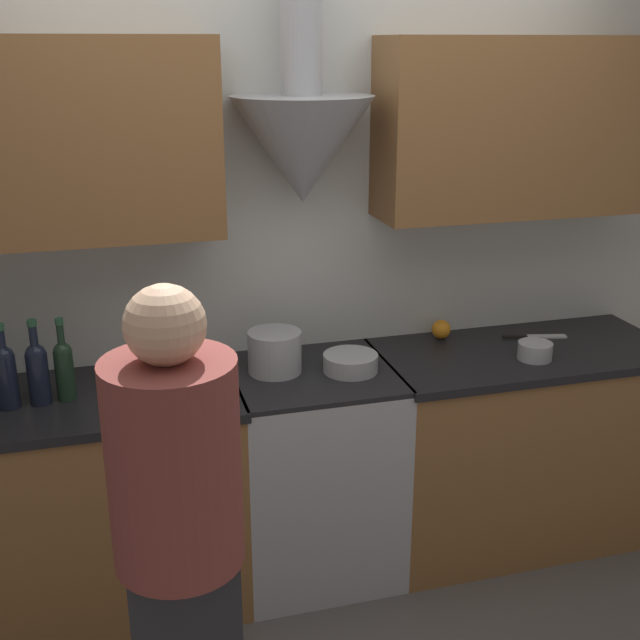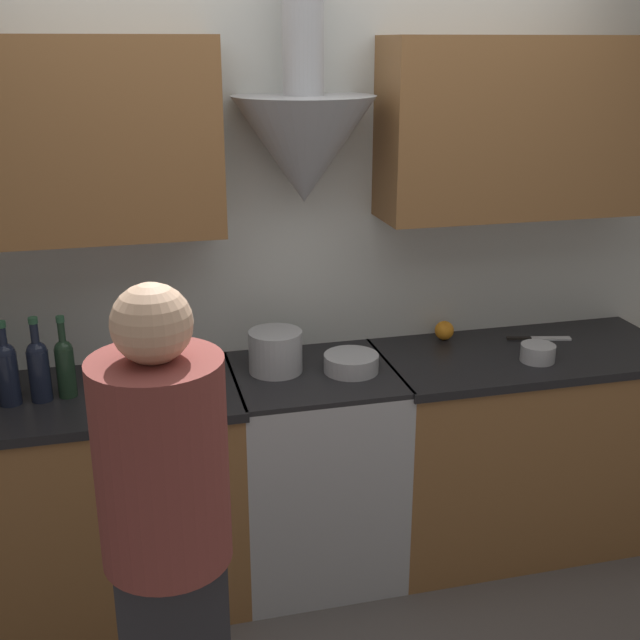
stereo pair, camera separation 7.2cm
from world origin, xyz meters
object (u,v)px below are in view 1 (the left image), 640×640
object	(u,v)px
mixing_bowl	(351,363)
person_foreground_left	(181,572)
stove_range	(313,471)
orange_fruit	(441,329)
saucepan	(535,351)
wine_bottle_6	(64,367)
wine_bottle_4	(5,373)
wine_bottle_5	(38,370)
stock_pot	(275,352)

from	to	relation	value
mixing_bowl	person_foreground_left	size ratio (longest dim) A/B	0.13
stove_range	orange_fruit	world-z (taller)	orange_fruit
saucepan	wine_bottle_6	bearing A→B (deg)	176.53
stove_range	wine_bottle_4	distance (m)	1.26
wine_bottle_4	saucepan	world-z (taller)	wine_bottle_4
wine_bottle_5	stock_pot	world-z (taller)	wine_bottle_5
stove_range	saucepan	bearing A→B (deg)	-7.13
wine_bottle_6	wine_bottle_5	bearing A→B (deg)	-171.22
stove_range	wine_bottle_4	world-z (taller)	wine_bottle_4
stock_pot	mixing_bowl	bearing A→B (deg)	-14.52
mixing_bowl	person_foreground_left	bearing A→B (deg)	-125.11
wine_bottle_6	orange_fruit	world-z (taller)	wine_bottle_6
wine_bottle_4	wine_bottle_5	xyz separation A→B (m)	(0.11, 0.01, -0.00)
stove_range	mixing_bowl	bearing A→B (deg)	-12.88
stove_range	orange_fruit	distance (m)	0.83
stove_range	wine_bottle_6	size ratio (longest dim) A/B	2.89
stove_range	wine_bottle_6	xyz separation A→B (m)	(-0.93, -0.00, 0.57)
wine_bottle_5	stove_range	bearing A→B (deg)	0.91
wine_bottle_5	wine_bottle_6	world-z (taller)	wine_bottle_5
mixing_bowl	saucepan	size ratio (longest dim) A/B	1.55
wine_bottle_4	mixing_bowl	world-z (taller)	wine_bottle_4
wine_bottle_6	saucepan	distance (m)	1.85
wine_bottle_6	stove_range	bearing A→B (deg)	0.15
wine_bottle_4	person_foreground_left	size ratio (longest dim) A/B	0.19
wine_bottle_4	saucepan	size ratio (longest dim) A/B	2.24
mixing_bowl	orange_fruit	bearing A→B (deg)	26.43
stock_pot	saucepan	world-z (taller)	stock_pot
wine_bottle_4	wine_bottle_5	bearing A→B (deg)	3.55
stove_range	person_foreground_left	distance (m)	1.40
wine_bottle_6	wine_bottle_4	bearing A→B (deg)	-174.04
wine_bottle_4	wine_bottle_5	world-z (taller)	wine_bottle_5
wine_bottle_5	wine_bottle_6	size ratio (longest dim) A/B	1.02
wine_bottle_4	stock_pot	size ratio (longest dim) A/B	1.49
saucepan	person_foreground_left	size ratio (longest dim) A/B	0.09
person_foreground_left	mixing_bowl	bearing A→B (deg)	54.89
wine_bottle_4	orange_fruit	size ratio (longest dim) A/B	3.75
orange_fruit	wine_bottle_6	bearing A→B (deg)	-172.19
wine_bottle_5	wine_bottle_4	bearing A→B (deg)	-176.45
stock_pot	mixing_bowl	xyz separation A→B (m)	(0.29, -0.07, -0.05)
saucepan	person_foreground_left	bearing A→B (deg)	-146.24
wine_bottle_4	person_foreground_left	world-z (taller)	person_foreground_left
wine_bottle_5	mixing_bowl	distance (m)	1.17
wine_bottle_6	person_foreground_left	world-z (taller)	person_foreground_left
orange_fruit	person_foreground_left	size ratio (longest dim) A/B	0.05
wine_bottle_5	person_foreground_left	size ratio (longest dim) A/B	0.19
orange_fruit	saucepan	size ratio (longest dim) A/B	0.60
wine_bottle_5	wine_bottle_6	distance (m)	0.09
mixing_bowl	stove_range	bearing A→B (deg)	167.12
saucepan	stove_range	bearing A→B (deg)	172.87
stove_range	wine_bottle_4	xyz separation A→B (m)	(-1.13, -0.02, 0.57)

